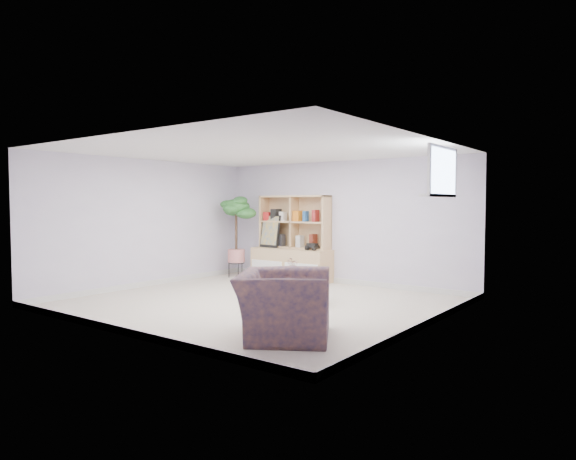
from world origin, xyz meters
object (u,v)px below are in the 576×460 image
Objects in this scene: storage_unit at (291,238)px; floor_tree at (236,237)px; armchair at (284,300)px; coffee_table at (288,286)px.

storage_unit is 1.26m from floor_tree.
floor_tree is 1.45× the size of armchair.
floor_tree is at bearing 152.32° from coffee_table.
storage_unit is at bearing 128.28° from coffee_table.
storage_unit reaches higher than coffee_table.
storage_unit is at bearing 15.27° from floor_tree.
armchair is at bearing -54.70° from storage_unit.
armchair is at bearing -41.12° from floor_tree.
storage_unit is 1.46× the size of armchair.
floor_tree reaches higher than coffee_table.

